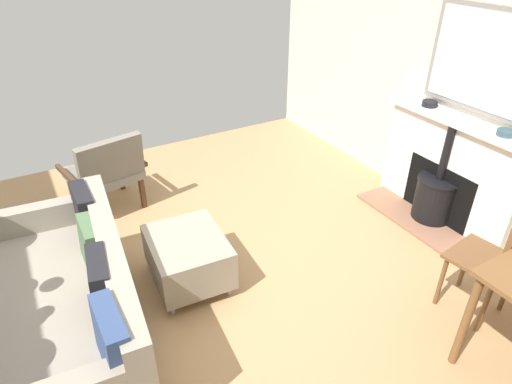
% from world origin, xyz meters
% --- Properties ---
extents(ground_plane, '(5.38, 5.24, 0.01)m').
position_xyz_m(ground_plane, '(0.00, 0.00, -0.00)').
color(ground_plane, tan).
extents(wall_left, '(0.12, 5.24, 2.81)m').
position_xyz_m(wall_left, '(-2.69, 0.00, 1.40)').
color(wall_left, beige).
rests_on(wall_left, ground).
extents(fireplace, '(0.55, 1.45, 1.00)m').
position_xyz_m(fireplace, '(-2.50, 0.22, 0.44)').
color(fireplace, '#93664C').
rests_on(fireplace, ground).
extents(mirror_over_mantel, '(0.04, 0.99, 0.83)m').
position_xyz_m(mirror_over_mantel, '(-2.60, 0.22, 1.47)').
color(mirror_over_mantel, gray).
extents(mantel_bowl_near, '(0.14, 0.14, 0.05)m').
position_xyz_m(mantel_bowl_near, '(-2.51, -0.13, 1.03)').
color(mantel_bowl_near, black).
rests_on(mantel_bowl_near, fireplace).
extents(mantel_bowl_far, '(0.13, 0.13, 0.05)m').
position_xyz_m(mantel_bowl_far, '(-2.51, 0.62, 1.03)').
color(mantel_bowl_far, '#334C56').
rests_on(mantel_bowl_far, fireplace).
extents(sofa, '(1.05, 1.83, 0.79)m').
position_xyz_m(sofa, '(0.77, 0.07, 0.35)').
color(sofa, '#B2B2B7').
rests_on(sofa, ground).
extents(ottoman, '(0.59, 0.69, 0.41)m').
position_xyz_m(ottoman, '(-0.11, -0.12, 0.25)').
color(ottoman, '#B2B2B7').
rests_on(ottoman, ground).
extents(armchair_accent, '(0.77, 0.70, 0.81)m').
position_xyz_m(armchair_accent, '(0.16, -1.42, 0.45)').
color(armchair_accent, '#4C3321').
rests_on(armchair_accent, ground).
extents(dining_chair_near_fireplace, '(0.45, 0.45, 0.88)m').
position_xyz_m(dining_chair_near_fireplace, '(-1.78, 1.22, 0.52)').
color(dining_chair_near_fireplace, brown).
rests_on(dining_chair_near_fireplace, ground).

